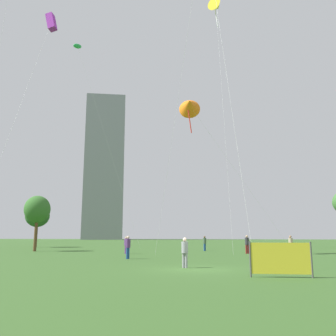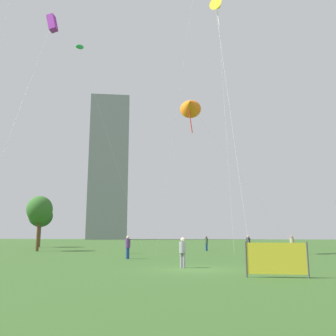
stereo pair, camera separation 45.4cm
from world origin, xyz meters
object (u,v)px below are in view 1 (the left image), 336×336
at_px(kite_flying_1, 78,47).
at_px(kite_flying_3, 189,105).
at_px(person_standing_0, 247,243).
at_px(park_tree_2, 37,216).
at_px(person_standing_2, 205,242).
at_px(event_banner, 281,258).
at_px(person_standing_3, 291,244).
at_px(person_standing_5, 126,244).
at_px(distant_highrise_0, 105,168).
at_px(park_tree_1, 37,210).
at_px(kite_flying_2, 216,6).
at_px(person_standing_4, 185,250).
at_px(person_standing_6, 128,246).
at_px(kite_flying_5, 51,22).

relative_size(kite_flying_1, kite_flying_3, 1.89).
bearing_deg(person_standing_0, park_tree_2, -32.82).
bearing_deg(person_standing_2, park_tree_2, 104.23).
xyz_separation_m(person_standing_2, event_banner, (4.77, -26.69, -0.18)).
xyz_separation_m(person_standing_3, park_tree_2, (-34.97, 15.89, 3.74)).
distance_m(person_standing_5, distant_highrise_0, 121.87).
bearing_deg(person_standing_2, park_tree_1, 133.83).
bearing_deg(person_standing_0, park_tree_1, -12.12).
relative_size(kite_flying_1, kite_flying_2, 0.91).
bearing_deg(person_standing_4, kite_flying_2, 100.97).
relative_size(person_standing_2, person_standing_4, 1.02).
bearing_deg(kite_flying_3, park_tree_2, 146.14).
bearing_deg(distant_highrise_0, event_banner, -83.60).
relative_size(person_standing_5, event_banner, 0.62).
bearing_deg(person_standing_6, person_standing_0, 155.75).
relative_size(kite_flying_2, event_banner, 12.39).
xyz_separation_m(person_standing_6, park_tree_1, (-14.22, 11.38, 3.80)).
height_order(kite_flying_2, kite_flying_3, kite_flying_2).
distance_m(kite_flying_2, park_tree_1, 36.05).
distance_m(kite_flying_2, kite_flying_5, 24.42).
distance_m(person_standing_0, distant_highrise_0, 124.57).
bearing_deg(park_tree_2, distant_highrise_0, 102.88).
height_order(person_standing_3, person_standing_5, person_standing_3).
height_order(person_standing_3, kite_flying_5, kite_flying_5).
bearing_deg(event_banner, person_standing_6, 131.96).
bearing_deg(kite_flying_1, person_standing_4, -54.13).
height_order(person_standing_2, kite_flying_3, kite_flying_3).
relative_size(person_standing_0, person_standing_5, 1.09).
bearing_deg(event_banner, person_standing_2, 100.12).
height_order(kite_flying_1, park_tree_2, kite_flying_1).
height_order(person_standing_3, kite_flying_1, kite_flying_1).
relative_size(person_standing_5, park_tree_2, 0.26).
relative_size(person_standing_0, kite_flying_1, 0.06).
height_order(person_standing_6, kite_flying_1, kite_flying_1).
bearing_deg(distant_highrise_0, park_tree_2, -92.83).
distance_m(person_standing_6, kite_flying_2, 36.96).
distance_m(person_standing_6, park_tree_2, 32.06).
relative_size(person_standing_0, park_tree_1, 0.28).
bearing_deg(person_standing_6, person_standing_5, -142.11).
relative_size(person_standing_3, kite_flying_2, 0.05).
bearing_deg(distant_highrise_0, person_standing_4, -84.83).
bearing_deg(park_tree_1, kite_flying_2, 13.85).
bearing_deg(person_standing_3, kite_flying_5, -166.81).
height_order(person_standing_0, person_standing_2, person_standing_0).
distance_m(person_standing_5, event_banner, 22.50).
distance_m(person_standing_3, distant_highrise_0, 127.75).
height_order(person_standing_4, kite_flying_5, kite_flying_5).
relative_size(person_standing_3, kite_flying_3, 0.11).
xyz_separation_m(person_standing_4, kite_flying_1, (-19.02, 26.31, 29.24)).
relative_size(person_standing_3, kite_flying_1, 0.06).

